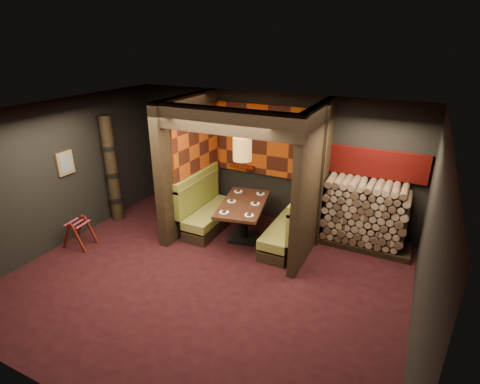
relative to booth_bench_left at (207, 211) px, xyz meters
name	(u,v)px	position (x,y,z in m)	size (l,w,h in m)	color
floor	(207,279)	(0.96, -1.65, -0.41)	(6.50, 5.50, 0.02)	black
ceiling	(201,114)	(0.96, -1.65, 2.46)	(6.50, 5.50, 0.02)	black
wall_back	(269,158)	(0.96, 1.11, 1.02)	(6.50, 0.02, 2.85)	black
wall_front	(60,308)	(0.96, -4.41, 1.02)	(6.50, 0.02, 2.85)	black
wall_left	(61,174)	(-2.30, -1.65, 1.02)	(0.02, 5.50, 2.85)	black
wall_right	(429,252)	(4.22, -1.65, 1.02)	(0.02, 5.50, 2.85)	black
partition_left	(190,164)	(-0.39, 0.00, 1.02)	(0.20, 2.20, 2.85)	black
partition_right	(313,183)	(2.26, 0.05, 1.02)	(0.15, 2.10, 2.85)	black
header_beam	(223,121)	(0.94, -0.95, 2.23)	(2.85, 0.18, 0.44)	black
tapa_back_panel	(268,141)	(0.94, 1.06, 1.42)	(2.40, 0.06, 1.55)	#9C370B
tapa_side_panel	(198,143)	(-0.27, 0.17, 1.45)	(0.04, 1.85, 1.45)	#9C370B
lacquer_shelf	(242,166)	(0.36, 1.00, 0.78)	(0.60, 0.12, 0.07)	#541408
booth_bench_left	(207,211)	(0.00, 0.00, 0.00)	(0.68, 1.60, 1.14)	black
booth_bench_right	(290,229)	(1.89, 0.00, 0.00)	(0.68, 1.60, 1.14)	black
dining_table	(243,213)	(0.92, -0.11, 0.18)	(1.14, 1.69, 0.82)	black
place_settings	(243,202)	(0.92, -0.11, 0.43)	(0.87, 1.32, 0.03)	white
pendant_lamp	(242,149)	(0.92, -0.16, 1.56)	(0.36, 0.36, 1.12)	olive
framed_picture	(65,163)	(-2.25, -1.55, 1.22)	(0.05, 0.36, 0.46)	brown
luggage_rack	(79,232)	(-1.91, -1.81, -0.09)	(0.62, 0.47, 0.63)	#48120A
totem_column	(112,170)	(-2.09, -0.55, 0.79)	(0.31, 0.31, 2.40)	black
firewood_stack	(369,215)	(3.25, 0.70, 0.28)	(1.73, 0.70, 1.36)	black
mosaic_header	(378,164)	(3.25, 1.03, 1.24)	(1.83, 0.10, 0.56)	#650E0B
bay_front_post	(321,179)	(2.35, 0.31, 1.02)	(0.08, 0.08, 2.85)	black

